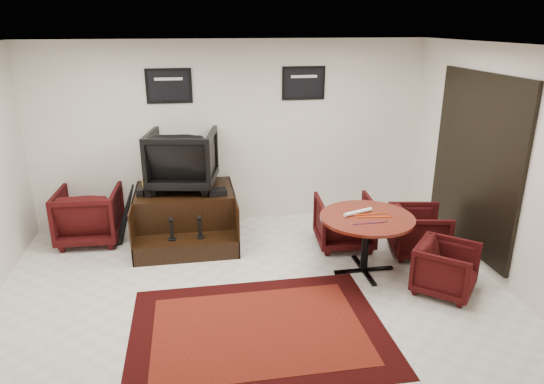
{
  "coord_description": "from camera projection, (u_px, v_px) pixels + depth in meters",
  "views": [
    {
      "loc": [
        -0.63,
        -4.79,
        3.02
      ],
      "look_at": [
        0.34,
        0.9,
        0.99
      ],
      "focal_mm": 32.0,
      "sensor_mm": 36.0,
      "label": 1
    }
  ],
  "objects": [
    {
      "name": "umbrella_black",
      "position": [
        125.0,
        219.0,
        6.86
      ],
      "size": [
        0.29,
        0.11,
        0.78
      ],
      "primitive_type": null,
      "color": "black",
      "rests_on": "ground"
    },
    {
      "name": "shoes_pair",
      "position": [
        147.0,
        191.0,
        6.81
      ],
      "size": [
        0.29,
        0.32,
        0.1
      ],
      "color": "black",
      "rests_on": "shine_podium"
    },
    {
      "name": "table_clutter",
      "position": [
        372.0,
        217.0,
        5.92
      ],
      "size": [
        0.57,
        0.3,
        0.01
      ],
      "color": "#D4460B",
      "rests_on": "meeting_table"
    },
    {
      "name": "meeting_table",
      "position": [
        367.0,
        223.0,
        6.0
      ],
      "size": [
        1.16,
        1.16,
        0.76
      ],
      "color": "#411109",
      "rests_on": "ground"
    },
    {
      "name": "room_shell",
      "position": [
        290.0,
        145.0,
        5.14
      ],
      "size": [
        6.02,
        5.02,
        2.81
      ],
      "color": "white",
      "rests_on": "ground"
    },
    {
      "name": "table_chair_corner",
      "position": [
        446.0,
        266.0,
        5.64
      ],
      "size": [
        0.89,
        0.89,
        0.67
      ],
      "primitive_type": "imported",
      "rotation": [
        0.0,
        0.0,
        0.85
      ],
      "color": "black",
      "rests_on": "ground"
    },
    {
      "name": "table_chair_back",
      "position": [
        344.0,
        219.0,
        6.82
      ],
      "size": [
        0.83,
        0.79,
        0.79
      ],
      "primitive_type": "imported",
      "rotation": [
        0.0,
        0.0,
        3.05
      ],
      "color": "black",
      "rests_on": "ground"
    },
    {
      "name": "umbrella_hooked",
      "position": [
        126.0,
        214.0,
        6.85
      ],
      "size": [
        0.35,
        0.13,
        0.93
      ],
      "primitive_type": null,
      "color": "black",
      "rests_on": "ground"
    },
    {
      "name": "polish_kit",
      "position": [
        217.0,
        192.0,
        6.79
      ],
      "size": [
        0.26,
        0.19,
        0.08
      ],
      "primitive_type": "cube",
      "rotation": [
        0.0,
        0.0,
        0.08
      ],
      "color": "black",
      "rests_on": "shine_podium"
    },
    {
      "name": "armchair_side",
      "position": [
        89.0,
        212.0,
        6.96
      ],
      "size": [
        0.88,
        0.83,
        0.87
      ],
      "primitive_type": "imported",
      "rotation": [
        0.0,
        0.0,
        3.1
      ],
      "color": "black",
      "rests_on": "ground"
    },
    {
      "name": "shine_podium",
      "position": [
        186.0,
        216.0,
        7.09
      ],
      "size": [
        1.41,
        1.46,
        0.73
      ],
      "color": "black",
      "rests_on": "ground"
    },
    {
      "name": "shine_chair",
      "position": [
        182.0,
        156.0,
        6.94
      ],
      "size": [
        1.07,
        1.02,
        0.96
      ],
      "primitive_type": "imported",
      "rotation": [
        0.0,
        0.0,
        2.96
      ],
      "color": "black",
      "rests_on": "shine_podium"
    },
    {
      "name": "table_chair_window",
      "position": [
        419.0,
        229.0,
        6.58
      ],
      "size": [
        0.78,
        0.81,
        0.73
      ],
      "primitive_type": "imported",
      "rotation": [
        0.0,
        0.0,
        1.39
      ],
      "color": "black",
      "rests_on": "ground"
    },
    {
      "name": "area_rug",
      "position": [
        259.0,
        330.0,
        5.02
      ],
      "size": [
        2.63,
        1.97,
        0.01
      ],
      "color": "black",
      "rests_on": "ground"
    },
    {
      "name": "paper_roll",
      "position": [
        358.0,
        212.0,
        6.03
      ],
      "size": [
        0.41,
        0.19,
        0.05
      ],
      "primitive_type": "cylinder",
      "rotation": [
        0.0,
        1.57,
        0.35
      ],
      "color": "white",
      "rests_on": "meeting_table"
    },
    {
      "name": "ground",
      "position": [
        256.0,
        301.0,
        5.55
      ],
      "size": [
        6.0,
        6.0,
        0.0
      ],
      "primitive_type": "plane",
      "color": "silver",
      "rests_on": "ground"
    }
  ]
}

